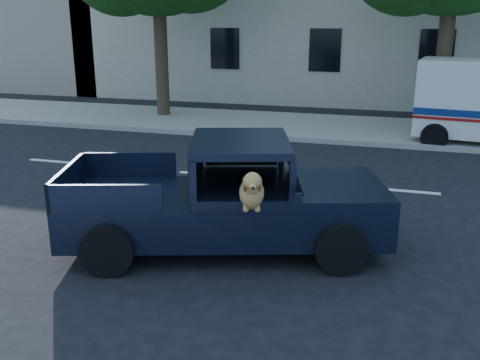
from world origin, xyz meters
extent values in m
plane|color=black|center=(0.00, 0.00, 0.00)|extent=(120.00, 120.00, 0.00)
cube|color=gray|center=(0.00, 9.20, 0.07)|extent=(60.00, 4.00, 0.15)
cylinder|color=#332619|center=(-4.00, 9.60, 2.20)|extent=(0.44, 0.44, 4.40)
cylinder|color=#332619|center=(5.00, 9.60, 2.20)|extent=(0.44, 0.44, 4.40)
cube|color=tan|center=(-15.00, 16.50, 4.00)|extent=(12.00, 6.00, 8.00)
cube|color=black|center=(1.47, -0.23, 0.57)|extent=(5.02, 3.12, 0.60)
cube|color=black|center=(3.06, 0.27, 0.94)|extent=(1.83, 2.13, 0.14)
cube|color=black|center=(1.68, -0.17, 1.63)|extent=(1.85, 2.07, 0.11)
cube|color=black|center=(2.38, 0.05, 1.31)|extent=(0.68, 1.55, 0.51)
cube|color=black|center=(1.98, -0.50, 0.74)|extent=(0.62, 0.62, 0.34)
cube|color=black|center=(2.71, -1.03, 1.16)|extent=(0.10, 0.07, 0.14)
camera|label=1|loc=(3.83, -7.42, 3.36)|focal=40.00mm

